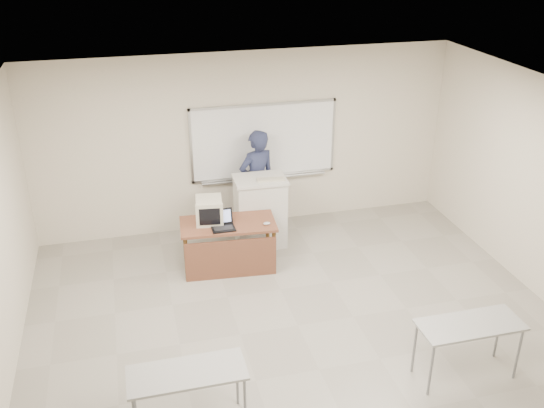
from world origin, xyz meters
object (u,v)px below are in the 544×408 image
object	(u,v)px
instructor_desk	(230,239)
mouse	(267,223)
laptop	(223,224)
whiteboard	(264,142)
presenter	(257,182)
podium	(260,211)
keyboard	(271,179)
crt_monitor	(209,210)

from	to	relation	value
instructor_desk	mouse	bearing A→B (deg)	-4.33
laptop	mouse	xyz separation A→B (m)	(0.65, -0.08, -0.04)
whiteboard	presenter	world-z (taller)	whiteboard
podium	mouse	bearing A→B (deg)	-94.55
podium	laptop	world-z (taller)	podium
whiteboard	keyboard	xyz separation A→B (m)	(-0.10, -0.89, -0.31)
mouse	podium	bearing A→B (deg)	68.68
instructor_desk	crt_monitor	size ratio (longest dim) A/B	3.16
instructor_desk	whiteboard	bearing A→B (deg)	63.69
whiteboard	keyboard	world-z (taller)	whiteboard
whiteboard	laptop	distance (m)	1.91
podium	presenter	size ratio (longest dim) A/B	0.65
whiteboard	presenter	distance (m)	0.68
laptop	mouse	distance (m)	0.66
podium	laptop	size ratio (longest dim) A/B	3.43
podium	keyboard	xyz separation A→B (m)	(0.15, -0.12, 0.59)
instructor_desk	podium	world-z (taller)	podium
whiteboard	instructor_desk	distance (m)	1.97
instructor_desk	keyboard	size ratio (longest dim) A/B	3.27
whiteboard	laptop	xyz separation A→B (m)	(-0.99, -1.49, -0.67)
whiteboard	crt_monitor	size ratio (longest dim) A/B	5.53
presenter	keyboard	bearing A→B (deg)	80.91
crt_monitor	laptop	world-z (taller)	crt_monitor
crt_monitor	presenter	distance (m)	1.33
podium	presenter	distance (m)	0.56
crt_monitor	laptop	xyz separation A→B (m)	(0.15, -0.25, -0.12)
laptop	instructor_desk	bearing A→B (deg)	6.18
instructor_desk	laptop	size ratio (longest dim) A/B	4.18
whiteboard	instructor_desk	xyz separation A→B (m)	(-0.89, -1.48, -0.94)
instructor_desk	podium	xyz separation A→B (m)	(0.64, 0.71, 0.04)
podium	laptop	bearing A→B (deg)	-133.82
laptop	keyboard	size ratio (longest dim) A/B	0.78
instructor_desk	crt_monitor	distance (m)	0.52
whiteboard	presenter	size ratio (longest dim) A/B	1.38
laptop	presenter	distance (m)	1.43
crt_monitor	laptop	bearing A→B (deg)	-51.79
laptop	crt_monitor	bearing A→B (deg)	120.29
instructor_desk	crt_monitor	bearing A→B (deg)	141.36
podium	presenter	xyz separation A→B (m)	(0.06, 0.46, 0.32)
instructor_desk	podium	distance (m)	0.96
whiteboard	keyboard	size ratio (longest dim) A/B	5.73
mouse	whiteboard	bearing A→B (deg)	62.64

